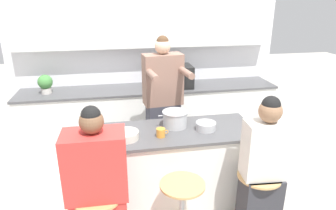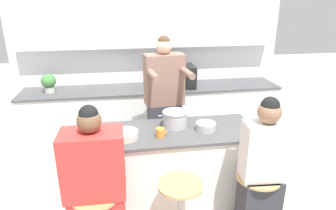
{
  "view_description": "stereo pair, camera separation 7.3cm",
  "coord_description": "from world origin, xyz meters",
  "px_view_note": "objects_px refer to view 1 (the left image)",
  "views": [
    {
      "loc": [
        -0.52,
        -2.64,
        2.14
      ],
      "look_at": [
        0.0,
        0.07,
        1.13
      ],
      "focal_mm": 32.0,
      "sensor_mm": 36.0,
      "label": 1
    },
    {
      "loc": [
        -0.44,
        -2.65,
        2.14
      ],
      "look_at": [
        0.0,
        0.07,
        1.13
      ],
      "focal_mm": 32.0,
      "sensor_mm": 36.0,
      "label": 2
    }
  ],
  "objects_px": {
    "bar_stool_rightmost": "(256,203)",
    "potted_plant": "(45,83)",
    "kitchen_island": "(169,169)",
    "banana_bunch": "(92,137)",
    "person_wrapped_blanket": "(98,194)",
    "fruit_bowl": "(126,135)",
    "microwave": "(173,77)",
    "person_seated_near": "(262,177)",
    "person_cooking": "(163,111)",
    "coffee_cup_near": "(161,133)",
    "cooking_pot": "(175,119)"
  },
  "relations": [
    {
      "from": "bar_stool_rightmost",
      "to": "potted_plant",
      "type": "xyz_separation_m",
      "value": [
        -2.09,
        1.97,
        0.68
      ]
    },
    {
      "from": "kitchen_island",
      "to": "banana_bunch",
      "type": "bearing_deg",
      "value": -177.29
    },
    {
      "from": "person_wrapped_blanket",
      "to": "fruit_bowl",
      "type": "bearing_deg",
      "value": 64.02
    },
    {
      "from": "banana_bunch",
      "to": "microwave",
      "type": "xyz_separation_m",
      "value": [
        1.06,
        1.39,
        0.17
      ]
    },
    {
      "from": "person_wrapped_blanket",
      "to": "person_seated_near",
      "type": "relative_size",
      "value": 1.01
    },
    {
      "from": "bar_stool_rightmost",
      "to": "person_wrapped_blanket",
      "type": "bearing_deg",
      "value": -179.6
    },
    {
      "from": "banana_bunch",
      "to": "potted_plant",
      "type": "distance_m",
      "value": 1.57
    },
    {
      "from": "person_wrapped_blanket",
      "to": "kitchen_island",
      "type": "bearing_deg",
      "value": 42.24
    },
    {
      "from": "microwave",
      "to": "potted_plant",
      "type": "xyz_separation_m",
      "value": [
        -1.71,
        0.03,
        -0.02
      ]
    },
    {
      "from": "person_cooking",
      "to": "person_wrapped_blanket",
      "type": "height_order",
      "value": "person_cooking"
    },
    {
      "from": "bar_stool_rightmost",
      "to": "person_cooking",
      "type": "height_order",
      "value": "person_cooking"
    },
    {
      "from": "kitchen_island",
      "to": "coffee_cup_near",
      "type": "distance_m",
      "value": 0.5
    },
    {
      "from": "kitchen_island",
      "to": "coffee_cup_near",
      "type": "height_order",
      "value": "coffee_cup_near"
    },
    {
      "from": "kitchen_island",
      "to": "coffee_cup_near",
      "type": "xyz_separation_m",
      "value": [
        -0.1,
        -0.11,
        0.48
      ]
    },
    {
      "from": "potted_plant",
      "to": "person_wrapped_blanket",
      "type": "bearing_deg",
      "value": -70.41
    },
    {
      "from": "person_wrapped_blanket",
      "to": "potted_plant",
      "type": "xyz_separation_m",
      "value": [
        -0.7,
        1.98,
        0.39
      ]
    },
    {
      "from": "bar_stool_rightmost",
      "to": "potted_plant",
      "type": "bearing_deg",
      "value": 136.63
    },
    {
      "from": "person_seated_near",
      "to": "potted_plant",
      "type": "distance_m",
      "value": 2.92
    },
    {
      "from": "person_cooking",
      "to": "person_wrapped_blanket",
      "type": "xyz_separation_m",
      "value": [
        -0.73,
        -1.2,
        -0.19
      ]
    },
    {
      "from": "person_cooking",
      "to": "kitchen_island",
      "type": "bearing_deg",
      "value": -100.43
    },
    {
      "from": "person_wrapped_blanket",
      "to": "cooking_pot",
      "type": "xyz_separation_m",
      "value": [
        0.77,
        0.69,
        0.3
      ]
    },
    {
      "from": "person_wrapped_blanket",
      "to": "coffee_cup_near",
      "type": "xyz_separation_m",
      "value": [
        0.59,
        0.48,
        0.26
      ]
    },
    {
      "from": "bar_stool_rightmost",
      "to": "cooking_pot",
      "type": "distance_m",
      "value": 1.09
    },
    {
      "from": "bar_stool_rightmost",
      "to": "banana_bunch",
      "type": "bearing_deg",
      "value": 159.1
    },
    {
      "from": "person_cooking",
      "to": "person_seated_near",
      "type": "distance_m",
      "value": 1.39
    },
    {
      "from": "microwave",
      "to": "potted_plant",
      "type": "distance_m",
      "value": 1.71
    },
    {
      "from": "kitchen_island",
      "to": "person_wrapped_blanket",
      "type": "distance_m",
      "value": 0.93
    },
    {
      "from": "fruit_bowl",
      "to": "kitchen_island",
      "type": "bearing_deg",
      "value": 12.46
    },
    {
      "from": "person_wrapped_blanket",
      "to": "person_seated_near",
      "type": "xyz_separation_m",
      "value": [
        1.4,
        0.0,
        -0.02
      ]
    },
    {
      "from": "person_seated_near",
      "to": "cooking_pot",
      "type": "distance_m",
      "value": 0.99
    },
    {
      "from": "bar_stool_rightmost",
      "to": "microwave",
      "type": "distance_m",
      "value": 2.1
    },
    {
      "from": "potted_plant",
      "to": "person_seated_near",
      "type": "bearing_deg",
      "value": -43.25
    },
    {
      "from": "potted_plant",
      "to": "kitchen_island",
      "type": "bearing_deg",
      "value": -44.94
    },
    {
      "from": "person_wrapped_blanket",
      "to": "microwave",
      "type": "relative_size",
      "value": 2.65
    },
    {
      "from": "coffee_cup_near",
      "to": "microwave",
      "type": "relative_size",
      "value": 0.22
    },
    {
      "from": "person_wrapped_blanket",
      "to": "banana_bunch",
      "type": "bearing_deg",
      "value": 96.79
    },
    {
      "from": "person_seated_near",
      "to": "coffee_cup_near",
      "type": "bearing_deg",
      "value": 153.79
    },
    {
      "from": "person_seated_near",
      "to": "fruit_bowl",
      "type": "distance_m",
      "value": 1.28
    },
    {
      "from": "person_cooking",
      "to": "cooking_pot",
      "type": "distance_m",
      "value": 0.52
    },
    {
      "from": "fruit_bowl",
      "to": "coffee_cup_near",
      "type": "height_order",
      "value": "coffee_cup_near"
    },
    {
      "from": "bar_stool_rightmost",
      "to": "potted_plant",
      "type": "relative_size",
      "value": 2.63
    },
    {
      "from": "person_seated_near",
      "to": "cooking_pot",
      "type": "xyz_separation_m",
      "value": [
        -0.63,
        0.69,
        0.32
      ]
    },
    {
      "from": "coffee_cup_near",
      "to": "potted_plant",
      "type": "xyz_separation_m",
      "value": [
        -1.29,
        1.5,
        0.13
      ]
    },
    {
      "from": "kitchen_island",
      "to": "person_cooking",
      "type": "bearing_deg",
      "value": 85.78
    },
    {
      "from": "coffee_cup_near",
      "to": "microwave",
      "type": "distance_m",
      "value": 1.53
    },
    {
      "from": "bar_stool_rightmost",
      "to": "microwave",
      "type": "height_order",
      "value": "microwave"
    },
    {
      "from": "banana_bunch",
      "to": "bar_stool_rightmost",
      "type": "bearing_deg",
      "value": -20.9
    },
    {
      "from": "banana_bunch",
      "to": "person_wrapped_blanket",
      "type": "bearing_deg",
      "value": -84.72
    },
    {
      "from": "person_seated_near",
      "to": "potted_plant",
      "type": "xyz_separation_m",
      "value": [
        -2.11,
        1.98,
        0.41
      ]
    },
    {
      "from": "kitchen_island",
      "to": "person_wrapped_blanket",
      "type": "height_order",
      "value": "person_wrapped_blanket"
    }
  ]
}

